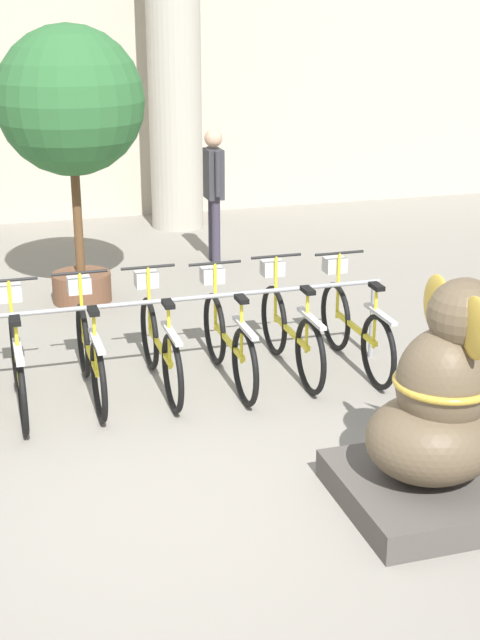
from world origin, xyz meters
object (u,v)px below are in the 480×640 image
(bicycle_8, at_px, (354,325))
(elephant_statue, at_px, (439,420))
(bicycle_3, at_px, (17,361))
(bicycle_6, at_px, (228,338))
(person_pedestrian, at_px, (214,184))
(bicycle_5, at_px, (159,344))
(potted_tree, at_px, (71,108))
(bicycle_4, at_px, (90,351))
(bicycle_7, at_px, (290,329))

(bicycle_8, xyz_separation_m, elephant_statue, (-0.45, -2.37, 0.22))
(bicycle_3, xyz_separation_m, elephant_statue, (2.55, -2.37, 0.22))
(bicycle_6, bearing_deg, person_pedestrian, 76.59)
(bicycle_5, xyz_separation_m, potted_tree, (-0.35, 2.57, 1.73))
(bicycle_4, height_order, bicycle_5, same)
(elephant_statue, relative_size, person_pedestrian, 1.07)
(bicycle_3, height_order, bicycle_6, same)
(bicycle_3, height_order, bicycle_8, same)
(bicycle_3, relative_size, bicycle_6, 1.00)
(person_pedestrian, bearing_deg, bicycle_6, -103.41)
(bicycle_5, height_order, bicycle_7, same)
(bicycle_3, relative_size, bicycle_5, 1.00)
(bicycle_6, bearing_deg, bicycle_5, 175.34)
(potted_tree, bearing_deg, bicycle_8, -50.64)
(bicycle_6, relative_size, person_pedestrian, 0.96)
(bicycle_3, height_order, person_pedestrian, person_pedestrian)
(bicycle_8, xyz_separation_m, potted_tree, (-2.15, 2.62, 1.73))
(bicycle_7, bearing_deg, potted_tree, 121.26)
(bicycle_4, relative_size, bicycle_8, 1.00)
(bicycle_5, relative_size, potted_tree, 0.54)
(bicycle_7, relative_size, potted_tree, 0.54)
(bicycle_7, xyz_separation_m, potted_tree, (-1.55, 2.56, 1.73))
(bicycle_3, height_order, elephant_statue, elephant_statue)
(bicycle_6, height_order, potted_tree, potted_tree)
(bicycle_7, height_order, bicycle_8, same)
(bicycle_7, height_order, elephant_statue, elephant_statue)
(bicycle_3, bearing_deg, elephant_statue, -42.92)
(bicycle_8, xyz_separation_m, person_pedestrian, (-0.30, 3.77, 0.62))
(bicycle_6, distance_m, bicycle_8, 1.20)
(bicycle_4, relative_size, bicycle_7, 1.00)
(person_pedestrian, bearing_deg, bicycle_4, -119.41)
(bicycle_4, height_order, bicycle_8, same)
(bicycle_8, relative_size, potted_tree, 0.54)
(bicycle_5, height_order, elephant_statue, elephant_statue)
(bicycle_7, bearing_deg, person_pedestrian, 85.39)
(bicycle_7, bearing_deg, elephant_statue, -86.47)
(person_pedestrian, bearing_deg, bicycle_3, -125.55)
(person_pedestrian, bearing_deg, bicycle_7, -94.61)
(bicycle_5, xyz_separation_m, person_pedestrian, (1.50, 3.72, 0.62))
(bicycle_5, bearing_deg, bicycle_4, -179.72)
(bicycle_4, height_order, potted_tree, potted_tree)
(bicycle_3, bearing_deg, bicycle_7, 1.66)
(bicycle_5, distance_m, bicycle_8, 1.80)
(bicycle_6, relative_size, bicycle_8, 1.00)
(elephant_statue, bearing_deg, bicycle_3, 137.08)
(bicycle_4, xyz_separation_m, elephant_statue, (1.95, -2.42, 0.22))
(bicycle_4, relative_size, person_pedestrian, 0.96)
(bicycle_6, xyz_separation_m, person_pedestrian, (0.90, 3.77, 0.62))
(potted_tree, bearing_deg, bicycle_5, -82.19)
(bicycle_8, distance_m, potted_tree, 3.81)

